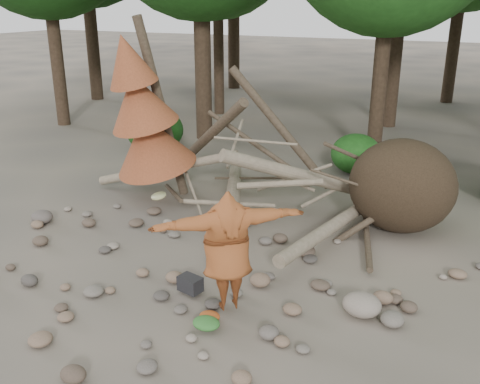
% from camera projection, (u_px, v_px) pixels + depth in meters
% --- Properties ---
extents(ground, '(120.00, 120.00, 0.00)m').
position_uv_depth(ground, '(189.00, 298.00, 8.81)').
color(ground, '#514C44').
rests_on(ground, ground).
extents(deadfall_pile, '(8.55, 5.24, 3.30)m').
position_uv_depth(deadfall_pile, '(373.00, 185.00, 11.26)').
color(deadfall_pile, '#332619').
rests_on(deadfall_pile, ground).
extents(dead_conifer, '(2.06, 2.16, 4.35)m').
position_uv_depth(dead_conifer, '(144.00, 116.00, 12.21)').
color(dead_conifer, '#4C3F30').
rests_on(dead_conifer, ground).
extents(bush_left, '(1.80, 1.80, 1.44)m').
position_uv_depth(bush_left, '(155.00, 130.00, 16.90)').
color(bush_left, '#164512').
rests_on(bush_left, ground).
extents(bush_mid, '(1.40, 1.40, 1.12)m').
position_uv_depth(bush_mid, '(356.00, 154.00, 14.91)').
color(bush_mid, '#1E5819').
rests_on(bush_mid, ground).
extents(frisbee_thrower, '(2.47, 2.06, 1.93)m').
position_uv_depth(frisbee_thrower, '(227.00, 250.00, 8.12)').
color(frisbee_thrower, brown).
rests_on(frisbee_thrower, ground).
extents(backpack, '(0.43, 0.33, 0.26)m').
position_uv_depth(backpack, '(190.00, 287.00, 8.89)').
color(backpack, black).
rests_on(backpack, ground).
extents(cloth_green, '(0.42, 0.35, 0.16)m').
position_uv_depth(cloth_green, '(206.00, 326.00, 7.92)').
color(cloth_green, '#2F692A').
rests_on(cloth_green, ground).
extents(cloth_orange, '(0.33, 0.27, 0.12)m').
position_uv_depth(cloth_orange, '(210.00, 319.00, 8.12)').
color(cloth_orange, '#9D471B').
rests_on(cloth_orange, ground).
extents(boulder_mid_right, '(0.61, 0.55, 0.36)m').
position_uv_depth(boulder_mid_right, '(362.00, 305.00, 8.28)').
color(boulder_mid_right, gray).
rests_on(boulder_mid_right, ground).
extents(boulder_mid_left, '(0.48, 0.44, 0.29)m').
position_uv_depth(boulder_mid_left, '(42.00, 217.00, 11.70)').
color(boulder_mid_left, '#5A524C').
rests_on(boulder_mid_left, ground).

